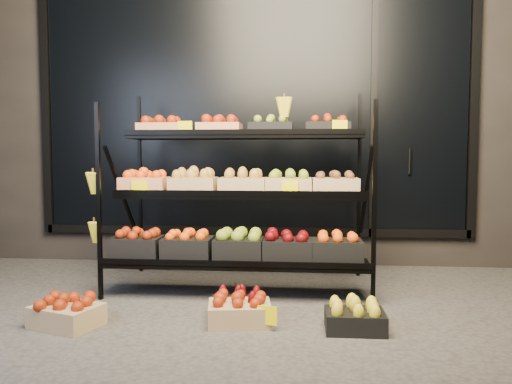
# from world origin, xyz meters

# --- Properties ---
(ground) EXTENTS (24.00, 24.00, 0.00)m
(ground) POSITION_xyz_m (0.00, 0.00, 0.00)
(ground) COLOR #514F4C
(ground) RESTS_ON ground
(building) EXTENTS (6.00, 2.08, 3.50)m
(building) POSITION_xyz_m (0.00, 2.59, 1.75)
(building) COLOR #2D2826
(building) RESTS_ON ground
(display_rack) EXTENTS (2.18, 1.02, 1.72)m
(display_rack) POSITION_xyz_m (-0.01, 0.60, 0.79)
(display_rack) COLOR black
(display_rack) RESTS_ON ground
(tag_floor_b) EXTENTS (0.13, 0.01, 0.12)m
(tag_floor_b) POSITION_xyz_m (0.29, -0.40, 0.06)
(tag_floor_b) COLOR #FFE700
(tag_floor_b) RESTS_ON ground
(floor_crate_left) EXTENTS (0.48, 0.42, 0.20)m
(floor_crate_left) POSITION_xyz_m (-1.00, -0.43, 0.10)
(floor_crate_left) COLOR tan
(floor_crate_left) RESTS_ON ground
(floor_crate_midleft) EXTENTS (0.41, 0.32, 0.19)m
(floor_crate_midleft) POSITION_xyz_m (0.08, -0.18, 0.09)
(floor_crate_midleft) COLOR black
(floor_crate_midleft) RESTS_ON ground
(floor_crate_midright) EXTENTS (0.44, 0.35, 0.20)m
(floor_crate_midright) POSITION_xyz_m (0.10, -0.28, 0.10)
(floor_crate_midright) COLOR tan
(floor_crate_midright) RESTS_ON ground
(floor_crate_right) EXTENTS (0.37, 0.28, 0.19)m
(floor_crate_right) POSITION_xyz_m (0.84, -0.35, 0.09)
(floor_crate_right) COLOR black
(floor_crate_right) RESTS_ON ground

